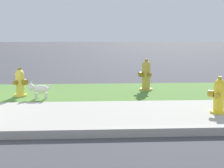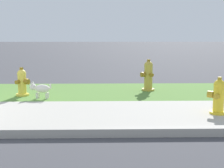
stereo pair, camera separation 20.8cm
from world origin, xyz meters
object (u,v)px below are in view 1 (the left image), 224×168
fire_hydrant_far_end (219,96)px  fire_hydrant_mid_block (146,75)px  small_white_dog (39,89)px  fire_hydrant_at_driveway (20,83)px

fire_hydrant_far_end → fire_hydrant_mid_block: 2.53m
fire_hydrant_far_end → small_white_dog: fire_hydrant_far_end is taller
fire_hydrant_at_driveway → small_white_dog: (0.47, -0.32, -0.09)m
fire_hydrant_far_end → fire_hydrant_at_driveway: (-3.83, 1.75, -0.00)m
fire_hydrant_at_driveway → fire_hydrant_far_end: bearing=94.0°
fire_hydrant_at_driveway → fire_hydrant_mid_block: bearing=130.4°
fire_hydrant_at_driveway → small_white_dog: fire_hydrant_at_driveway is taller
fire_hydrant_far_end → fire_hydrant_mid_block: (-0.89, 2.37, 0.07)m
fire_hydrant_far_end → fire_hydrant_at_driveway: bearing=100.5°
fire_hydrant_far_end → fire_hydrant_at_driveway: fire_hydrant_far_end is taller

